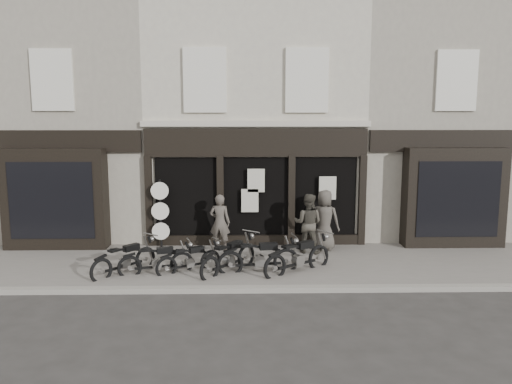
{
  "coord_description": "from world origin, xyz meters",
  "views": [
    {
      "loc": [
        -0.32,
        -13.01,
        4.25
      ],
      "look_at": [
        -0.03,
        1.6,
        2.06
      ],
      "focal_mm": 35.0,
      "sensor_mm": 36.0,
      "label": 1
    }
  ],
  "objects_px": {
    "motorcycle_3": "(229,260)",
    "motorcycle_5": "(298,260)",
    "motorcycle_0": "(125,262)",
    "man_centre": "(308,223)",
    "man_right": "(324,220)",
    "man_left": "(220,222)",
    "advert_sign_post": "(161,217)",
    "motorcycle_4": "(259,260)",
    "motorcycle_1": "(157,263)",
    "motorcycle_2": "(190,262)"
  },
  "relations": [
    {
      "from": "motorcycle_0",
      "to": "man_centre",
      "type": "bearing_deg",
      "value": -30.72
    },
    {
      "from": "motorcycle_2",
      "to": "man_right",
      "type": "distance_m",
      "value": 4.55
    },
    {
      "from": "motorcycle_0",
      "to": "man_left",
      "type": "relative_size",
      "value": 1.0
    },
    {
      "from": "man_left",
      "to": "motorcycle_0",
      "type": "bearing_deg",
      "value": 52.79
    },
    {
      "from": "motorcycle_2",
      "to": "advert_sign_post",
      "type": "distance_m",
      "value": 2.86
    },
    {
      "from": "man_centre",
      "to": "man_left",
      "type": "bearing_deg",
      "value": 12.69
    },
    {
      "from": "motorcycle_3",
      "to": "man_right",
      "type": "bearing_deg",
      "value": -15.3
    },
    {
      "from": "motorcycle_0",
      "to": "motorcycle_2",
      "type": "bearing_deg",
      "value": -47.45
    },
    {
      "from": "motorcycle_1",
      "to": "motorcycle_5",
      "type": "relative_size",
      "value": 0.99
    },
    {
      "from": "motorcycle_1",
      "to": "motorcycle_2",
      "type": "bearing_deg",
      "value": -4.7
    },
    {
      "from": "motorcycle_3",
      "to": "man_right",
      "type": "distance_m",
      "value": 3.66
    },
    {
      "from": "man_right",
      "to": "advert_sign_post",
      "type": "xyz_separation_m",
      "value": [
        -5.18,
        0.4,
        0.05
      ]
    },
    {
      "from": "motorcycle_0",
      "to": "man_right",
      "type": "bearing_deg",
      "value": -29.92
    },
    {
      "from": "man_left",
      "to": "man_right",
      "type": "xyz_separation_m",
      "value": [
        3.27,
        0.0,
        0.06
      ]
    },
    {
      "from": "man_left",
      "to": "man_centre",
      "type": "bearing_deg",
      "value": -175.15
    },
    {
      "from": "motorcycle_5",
      "to": "man_right",
      "type": "xyz_separation_m",
      "value": [
        1.04,
        2.2,
        0.63
      ]
    },
    {
      "from": "motorcycle_2",
      "to": "motorcycle_4",
      "type": "bearing_deg",
      "value": -32.95
    },
    {
      "from": "motorcycle_0",
      "to": "motorcycle_1",
      "type": "bearing_deg",
      "value": -54.72
    },
    {
      "from": "motorcycle_2",
      "to": "motorcycle_3",
      "type": "height_order",
      "value": "motorcycle_3"
    },
    {
      "from": "man_left",
      "to": "advert_sign_post",
      "type": "bearing_deg",
      "value": -0.81
    },
    {
      "from": "motorcycle_2",
      "to": "man_left",
      "type": "xyz_separation_m",
      "value": [
        0.72,
        2.08,
        0.65
      ]
    },
    {
      "from": "motorcycle_4",
      "to": "man_left",
      "type": "distance_m",
      "value": 2.54
    },
    {
      "from": "motorcycle_0",
      "to": "man_left",
      "type": "height_order",
      "value": "man_left"
    },
    {
      "from": "advert_sign_post",
      "to": "motorcycle_1",
      "type": "bearing_deg",
      "value": -88.13
    },
    {
      "from": "man_centre",
      "to": "man_right",
      "type": "bearing_deg",
      "value": -133.15
    },
    {
      "from": "motorcycle_0",
      "to": "motorcycle_1",
      "type": "xyz_separation_m",
      "value": [
        0.87,
        -0.06,
        -0.02
      ]
    },
    {
      "from": "motorcycle_5",
      "to": "man_right",
      "type": "distance_m",
      "value": 2.52
    },
    {
      "from": "man_centre",
      "to": "motorcycle_0",
      "type": "bearing_deg",
      "value": 38.99
    },
    {
      "from": "motorcycle_0",
      "to": "motorcycle_3",
      "type": "distance_m",
      "value": 2.81
    },
    {
      "from": "motorcycle_4",
      "to": "motorcycle_1",
      "type": "bearing_deg",
      "value": 172.52
    },
    {
      "from": "man_centre",
      "to": "motorcycle_1",
      "type": "bearing_deg",
      "value": 43.3
    },
    {
      "from": "motorcycle_4",
      "to": "man_left",
      "type": "xyz_separation_m",
      "value": [
        -1.18,
        2.17,
        0.58
      ]
    },
    {
      "from": "motorcycle_3",
      "to": "motorcycle_5",
      "type": "bearing_deg",
      "value": -53.8
    },
    {
      "from": "motorcycle_2",
      "to": "man_centre",
      "type": "height_order",
      "value": "man_centre"
    },
    {
      "from": "man_right",
      "to": "motorcycle_3",
      "type": "bearing_deg",
      "value": 57.71
    },
    {
      "from": "advert_sign_post",
      "to": "motorcycle_4",
      "type": "bearing_deg",
      "value": -45.07
    },
    {
      "from": "motorcycle_3",
      "to": "man_centre",
      "type": "xyz_separation_m",
      "value": [
        2.36,
        1.83,
        0.61
      ]
    },
    {
      "from": "motorcycle_4",
      "to": "man_centre",
      "type": "relative_size",
      "value": 1.23
    },
    {
      "from": "man_left",
      "to": "man_right",
      "type": "height_order",
      "value": "man_right"
    },
    {
      "from": "motorcycle_1",
      "to": "man_left",
      "type": "distance_m",
      "value": 2.81
    },
    {
      "from": "man_left",
      "to": "advert_sign_post",
      "type": "xyz_separation_m",
      "value": [
        -1.91,
        0.4,
        0.11
      ]
    },
    {
      "from": "motorcycle_3",
      "to": "advert_sign_post",
      "type": "distance_m",
      "value": 3.46
    },
    {
      "from": "motorcycle_1",
      "to": "advert_sign_post",
      "type": "bearing_deg",
      "value": 81.77
    },
    {
      "from": "man_left",
      "to": "motorcycle_2",
      "type": "bearing_deg",
      "value": 81.99
    },
    {
      "from": "motorcycle_3",
      "to": "advert_sign_post",
      "type": "xyz_separation_m",
      "value": [
        -2.27,
        2.52,
        0.7
      ]
    },
    {
      "from": "man_centre",
      "to": "advert_sign_post",
      "type": "height_order",
      "value": "advert_sign_post"
    },
    {
      "from": "motorcycle_2",
      "to": "man_left",
      "type": "distance_m",
      "value": 2.3
    },
    {
      "from": "man_centre",
      "to": "man_right",
      "type": "height_order",
      "value": "man_right"
    },
    {
      "from": "man_left",
      "to": "advert_sign_post",
      "type": "distance_m",
      "value": 1.95
    },
    {
      "from": "motorcycle_1",
      "to": "man_right",
      "type": "bearing_deg",
      "value": 9.49
    }
  ]
}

